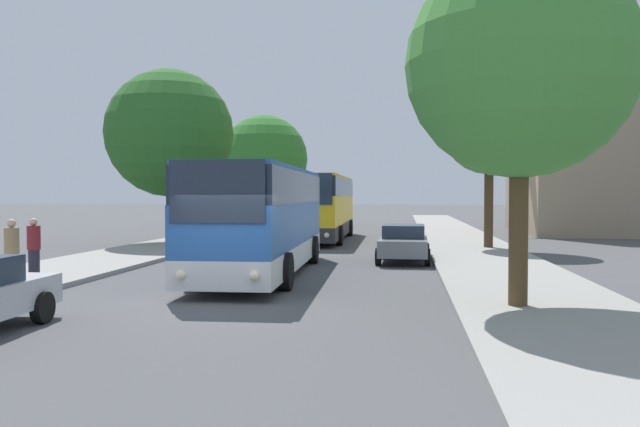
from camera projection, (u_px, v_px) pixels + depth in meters
name	position (u px, v px, depth m)	size (l,w,h in m)	color
ground_plane	(226.00, 307.00, 13.94)	(300.00, 300.00, 0.00)	#4C4C4F
sidewalk_right	(551.00, 311.00, 13.01)	(4.00, 120.00, 0.15)	gray
bus_front	(263.00, 218.00, 19.57)	(3.01, 11.00, 3.33)	silver
bus_middle	(322.00, 206.00, 34.28)	(2.93, 11.90, 3.52)	#2D2D2D
parked_car_right_near	(404.00, 242.00, 23.18)	(1.99, 3.97, 1.38)	slate
pedestrian_waiting_near	(34.00, 248.00, 17.51)	(0.36, 0.36, 1.70)	#23232D
pedestrian_waiting_far	(12.00, 252.00, 15.94)	(0.36, 0.36, 1.74)	#23232D
tree_left_near	(264.00, 159.00, 48.19)	(6.73, 6.73, 8.51)	brown
tree_left_far	(170.00, 133.00, 30.75)	(6.27, 6.27, 8.53)	#513D23
tree_right_near	(489.00, 128.00, 27.82)	(4.19, 4.19, 7.46)	#47331E
tree_right_mid	(520.00, 65.00, 13.10)	(4.82, 4.82, 7.52)	#513D23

